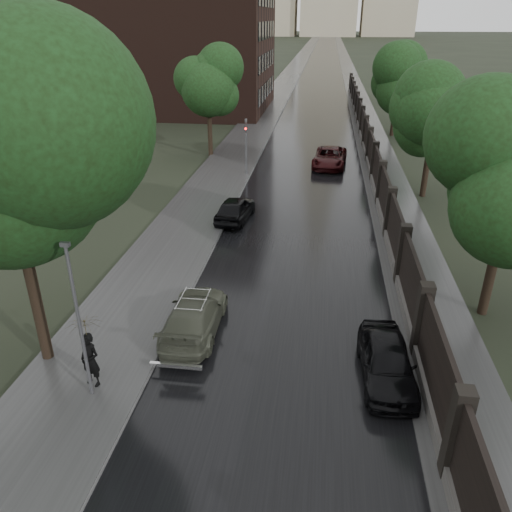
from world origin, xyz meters
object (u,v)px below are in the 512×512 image
at_px(tree_left_far, 208,89).
at_px(traffic_light, 246,142).
at_px(tree_right_c, 398,81).
at_px(tree_left_near, 8,173).
at_px(lamp_post, 79,322).
at_px(car_right_far, 330,157).
at_px(volga_sedan, 194,316).
at_px(tree_right_a, 510,190).
at_px(pedestrian_umbrella, 85,333).
at_px(car_right_near, 387,361).
at_px(hatchback_left, 235,209).
at_px(tree_right_b, 434,117).

relative_size(tree_left_far, traffic_light, 1.85).
bearing_deg(tree_left_far, tree_right_c, 32.83).
distance_m(tree_left_near, lamp_post, 4.60).
xyz_separation_m(tree_left_far, car_right_far, (9.60, -1.88, -4.54)).
relative_size(lamp_post, volga_sedan, 1.13).
bearing_deg(car_right_far, tree_right_a, -68.84).
bearing_deg(traffic_light, pedestrian_umbrella, -93.00).
xyz_separation_m(tree_right_c, car_right_near, (-4.10, -36.45, -4.28)).
xyz_separation_m(traffic_light, pedestrian_umbrella, (-1.21, -23.08, -0.37)).
distance_m(tree_right_a, hatchback_left, 14.53).
bearing_deg(volga_sedan, tree_right_b, -123.28).
height_order(tree_right_b, hatchback_left, tree_right_b).
height_order(tree_left_far, tree_right_c, tree_left_far).
bearing_deg(traffic_light, car_right_near, -70.25).
distance_m(volga_sedan, pedestrian_umbrella, 4.34).
bearing_deg(pedestrian_umbrella, car_right_far, 93.49).
relative_size(car_right_near, pedestrian_umbrella, 1.41).
xyz_separation_m(tree_right_a, car_right_near, (-4.10, -4.45, -4.28)).
bearing_deg(traffic_light, tree_right_c, 51.82).
height_order(tree_left_far, lamp_post, tree_left_far).
distance_m(lamp_post, car_right_far, 27.60).
bearing_deg(tree_right_b, traffic_light, 165.76).
xyz_separation_m(tree_left_far, traffic_light, (3.70, -5.01, -2.84)).
bearing_deg(tree_right_b, volga_sedan, -122.62).
bearing_deg(tree_right_c, car_right_near, -96.42).
height_order(tree_right_a, pedestrian_umbrella, tree_right_a).
xyz_separation_m(hatchback_left, pedestrian_umbrella, (-1.91, -14.44, 1.35)).
height_order(volga_sedan, car_right_near, car_right_near).
relative_size(tree_right_b, pedestrian_umbrella, 2.50).
relative_size(volga_sedan, car_right_far, 0.90).
relative_size(tree_left_far, hatchback_left, 1.88).
relative_size(lamp_post, hatchback_left, 1.30).
distance_m(tree_right_b, pedestrian_umbrella, 24.11).
xyz_separation_m(tree_left_near, tree_right_a, (15.10, 5.00, -1.47)).
relative_size(tree_right_a, car_right_near, 1.78).
xyz_separation_m(tree_right_b, hatchback_left, (-11.10, -5.65, -4.28)).
bearing_deg(car_right_far, lamp_post, -99.91).
height_order(tree_right_b, tree_right_c, same).
xyz_separation_m(tree_left_far, tree_right_c, (15.50, 10.00, -0.29)).
relative_size(tree_right_c, pedestrian_umbrella, 2.50).
bearing_deg(tree_left_near, tree_right_c, 67.80).
distance_m(tree_left_near, volga_sedan, 7.62).
xyz_separation_m(tree_right_b, lamp_post, (-12.90, -20.50, -2.28)).
xyz_separation_m(tree_right_a, tree_right_b, (0.00, 14.00, 0.00)).
distance_m(tree_left_far, tree_right_a, 26.91).
xyz_separation_m(traffic_light, volga_sedan, (1.12, -19.69, -1.74)).
bearing_deg(tree_left_far, car_right_far, -11.05).
xyz_separation_m(tree_left_near, traffic_light, (3.30, 21.99, -4.02)).
relative_size(tree_left_near, pedestrian_umbrella, 3.27).
xyz_separation_m(tree_right_a, hatchback_left, (-11.10, 8.35, -4.28)).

